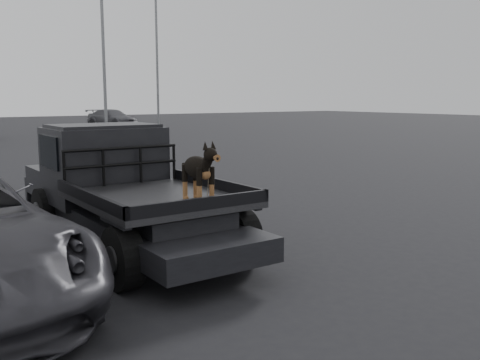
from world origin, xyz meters
TOP-DOWN VIEW (x-y plane):
  - ground at (0.00, 0.00)m, footprint 120.00×120.00m
  - flatbed_ute at (-0.47, 2.15)m, footprint 2.00×5.40m
  - ute_cab at (-0.47, 3.10)m, footprint 1.72×1.30m
  - headache_rack at (-0.47, 2.35)m, footprint 1.80×0.08m
  - dog at (-0.21, 0.55)m, footprint 0.32×0.60m
  - distant_car_b at (11.86, 33.53)m, footprint 3.09×4.90m
  - floodlight_mid at (7.80, 24.34)m, footprint 1.08×0.28m
  - floodlight_far at (15.09, 32.30)m, footprint 1.08×0.28m

SIDE VIEW (x-z plane):
  - ground at x=0.00m, z-range 0.00..0.00m
  - flatbed_ute at x=-0.47m, z-range 0.00..0.92m
  - distant_car_b at x=11.86m, z-range 0.00..1.32m
  - headache_rack at x=-0.47m, z-range 0.92..1.47m
  - dog at x=-0.21m, z-range 0.92..1.66m
  - ute_cab at x=-0.47m, z-range 0.92..1.80m
  - floodlight_mid at x=7.80m, z-range 0.59..13.38m
  - floodlight_far at x=15.09m, z-range 0.60..15.48m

